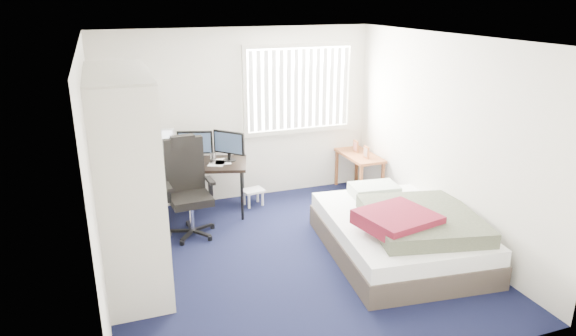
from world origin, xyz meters
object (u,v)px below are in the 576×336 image
at_px(office_chair, 189,197).
at_px(bed, 401,232).
at_px(nightstand, 359,159).
at_px(desk, 192,160).

xyz_separation_m(office_chair, bed, (2.21, -1.45, -0.19)).
bearing_deg(nightstand, desk, 177.91).
distance_m(nightstand, bed, 2.07).
bearing_deg(desk, bed, -45.61).
relative_size(desk, nightstand, 1.81).
height_order(desk, office_chair, office_chair).
bearing_deg(nightstand, office_chair, -168.53).
relative_size(office_chair, nightstand, 1.41).
relative_size(nightstand, bed, 0.40).
xyz_separation_m(nightstand, bed, (-0.49, -1.99, -0.25)).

